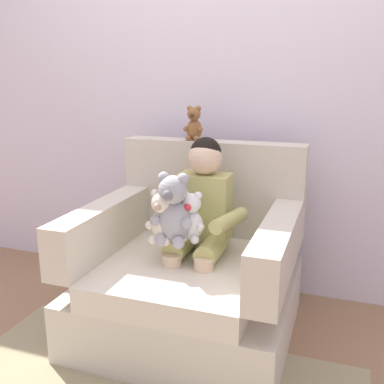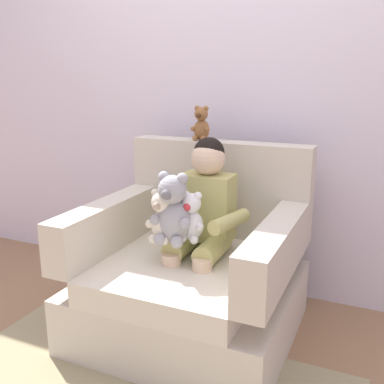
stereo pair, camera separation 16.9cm
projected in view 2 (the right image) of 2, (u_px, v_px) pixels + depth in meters
ground_plane at (190, 331)px, 2.30m from camera, size 8.00×8.00×0.00m
back_wall at (238, 74)px, 2.57m from camera, size 6.00×0.10×2.60m
armchair at (193, 274)px, 2.26m from camera, size 1.02×0.95×0.94m
seated_child at (203, 213)px, 2.20m from camera, size 0.45×0.39×0.82m
plush_cream at (162, 217)px, 2.08m from camera, size 0.15×0.12×0.26m
plush_white at (191, 218)px, 2.09m from camera, size 0.14×0.12×0.24m
plush_grey at (173, 211)px, 2.05m from camera, size 0.20×0.17×0.34m
plush_brown_on_backrest at (201, 124)px, 2.44m from camera, size 0.11×0.09×0.19m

